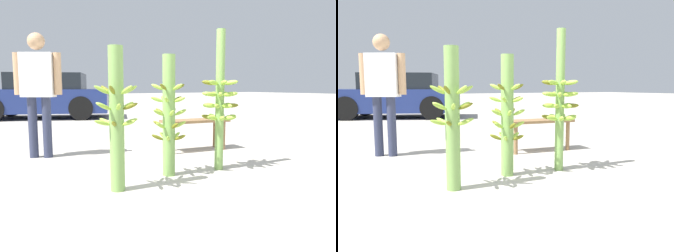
{
  "view_description": "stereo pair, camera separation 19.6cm",
  "coord_description": "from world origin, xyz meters",
  "views": [
    {
      "loc": [
        -1.78,
        -2.71,
        0.98
      ],
      "look_at": [
        -0.04,
        0.29,
        0.56
      ],
      "focal_mm": 35.0,
      "sensor_mm": 36.0,
      "label": 1
    },
    {
      "loc": [
        -1.61,
        -2.8,
        0.98
      ],
      "look_at": [
        -0.04,
        0.29,
        0.56
      ],
      "focal_mm": 35.0,
      "sensor_mm": 36.0,
      "label": 2
    }
  ],
  "objects": [
    {
      "name": "market_bench",
      "position": [
        1.09,
        1.39,
        0.39
      ],
      "size": [
        1.09,
        0.45,
        0.48
      ],
      "rotation": [
        0.0,
        0.0,
        -0.1
      ],
      "color": "olive",
      "rests_on": "ground_plane"
    },
    {
      "name": "banana_stalk_center",
      "position": [
        0.01,
        0.36,
        0.67
      ],
      "size": [
        0.4,
        0.4,
        1.32
      ],
      "color": "#7AA851",
      "rests_on": "ground_plane"
    },
    {
      "name": "ground_plane",
      "position": [
        0.0,
        0.0,
        0.0
      ],
      "size": [
        80.0,
        80.0,
        0.0
      ],
      "primitive_type": "plane",
      "color": "#B2AA9E"
    },
    {
      "name": "banana_stalk_left",
      "position": [
        -0.67,
        0.14,
        0.69
      ],
      "size": [
        0.43,
        0.42,
        1.35
      ],
      "color": "#7AA851",
      "rests_on": "ground_plane"
    },
    {
      "name": "banana_stalk_right",
      "position": [
        0.66,
        0.29,
        0.82
      ],
      "size": [
        0.44,
        0.43,
        1.63
      ],
      "color": "#7AA851",
      "rests_on": "ground_plane"
    },
    {
      "name": "vendor_person",
      "position": [
        -1.06,
        2.05,
        1.01
      ],
      "size": [
        0.61,
        0.4,
        1.7
      ],
      "rotation": [
        0.0,
        0.0,
        -0.5
      ],
      "color": "#2D334C",
      "rests_on": "ground_plane"
    },
    {
      "name": "parked_car",
      "position": [
        0.03,
        8.01,
        0.68
      ],
      "size": [
        4.31,
        3.13,
        1.39
      ],
      "rotation": [
        0.0,
        0.0,
        1.19
      ],
      "color": "navy",
      "rests_on": "ground_plane"
    }
  ]
}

